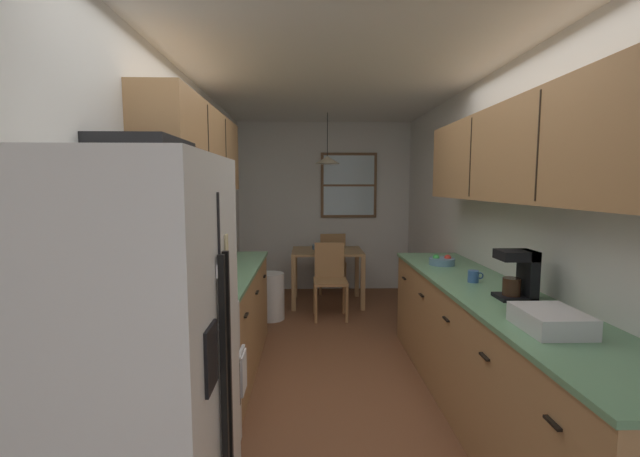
% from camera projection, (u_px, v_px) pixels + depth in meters
% --- Properties ---
extents(ground_plane, '(12.00, 12.00, 0.00)m').
position_uv_depth(ground_plane, '(335.00, 357.00, 3.92)').
color(ground_plane, brown).
extents(wall_left, '(0.10, 9.00, 2.55)m').
position_uv_depth(wall_left, '(186.00, 223.00, 3.74)').
color(wall_left, silver).
rests_on(wall_left, ground).
extents(wall_right, '(0.10, 9.00, 2.55)m').
position_uv_depth(wall_right, '(483.00, 222.00, 3.82)').
color(wall_right, silver).
rests_on(wall_right, ground).
extents(wall_back, '(4.40, 0.10, 2.55)m').
position_uv_depth(wall_back, '(324.00, 207.00, 6.42)').
color(wall_back, silver).
rests_on(wall_back, ground).
extents(ceiling_slab, '(4.40, 9.00, 0.08)m').
position_uv_depth(ceiling_slab, '(336.00, 73.00, 3.65)').
color(ceiling_slab, white).
extents(refrigerator, '(0.74, 0.80, 1.73)m').
position_uv_depth(refrigerator, '(127.00, 383.00, 1.59)').
color(refrigerator, white).
rests_on(refrigerator, ground).
extents(stove_range, '(0.66, 0.58, 1.10)m').
position_uv_depth(stove_range, '(176.00, 390.00, 2.34)').
color(stove_range, silver).
rests_on(stove_range, ground).
extents(microwave_over_range, '(0.39, 0.57, 0.31)m').
position_uv_depth(microwave_over_range, '(146.00, 168.00, 2.20)').
color(microwave_over_range, black).
extents(counter_left, '(0.64, 1.91, 0.90)m').
position_uv_depth(counter_left, '(221.00, 321.00, 3.58)').
color(counter_left, '#A87A4C').
rests_on(counter_left, ground).
extents(upper_cabinets_left, '(0.33, 1.99, 0.65)m').
position_uv_depth(upper_cabinets_left, '(198.00, 150.00, 3.37)').
color(upper_cabinets_left, '#A87A4C').
extents(counter_right, '(0.64, 3.14, 0.90)m').
position_uv_depth(counter_right, '(489.00, 354.00, 2.88)').
color(counter_right, '#A87A4C').
rests_on(counter_right, ground).
extents(upper_cabinets_right, '(0.33, 2.82, 0.64)m').
position_uv_depth(upper_cabinets_right, '(523.00, 153.00, 2.69)').
color(upper_cabinets_right, '#A87A4C').
extents(dining_table, '(0.95, 0.72, 0.73)m').
position_uv_depth(dining_table, '(327.00, 259.00, 5.65)').
color(dining_table, '#A87F51').
rests_on(dining_table, ground).
extents(dining_chair_near, '(0.41, 0.41, 0.90)m').
position_uv_depth(dining_chair_near, '(330.00, 276.00, 5.10)').
color(dining_chair_near, '#A87A4C').
rests_on(dining_chair_near, ground).
extents(dining_chair_far, '(0.43, 0.43, 0.90)m').
position_uv_depth(dining_chair_far, '(332.00, 260.00, 6.23)').
color(dining_chair_far, '#A87A4C').
rests_on(dining_chair_far, ground).
extents(pendant_light, '(0.34, 0.34, 0.66)m').
position_uv_depth(pendant_light, '(327.00, 160.00, 5.51)').
color(pendant_light, black).
extents(back_window, '(0.85, 0.05, 0.98)m').
position_uv_depth(back_window, '(349.00, 185.00, 6.32)').
color(back_window, brown).
extents(trash_bin, '(0.32, 0.32, 0.56)m').
position_uv_depth(trash_bin, '(271.00, 296.00, 5.01)').
color(trash_bin, white).
rests_on(trash_bin, ground).
extents(storage_canister, '(0.13, 0.13, 0.20)m').
position_uv_depth(storage_canister, '(197.00, 277.00, 2.81)').
color(storage_canister, red).
rests_on(storage_canister, counter_left).
extents(dish_towel, '(0.02, 0.16, 0.24)m').
position_uv_depth(dish_towel, '(243.00, 372.00, 2.49)').
color(dish_towel, white).
extents(coffee_maker, '(0.22, 0.18, 0.31)m').
position_uv_depth(coffee_maker, '(520.00, 274.00, 2.61)').
color(coffee_maker, black).
rests_on(coffee_maker, counter_right).
extents(mug_by_coffeemaker, '(0.12, 0.08, 0.09)m').
position_uv_depth(mug_by_coffeemaker, '(474.00, 276.00, 3.07)').
color(mug_by_coffeemaker, '#335999').
rests_on(mug_by_coffeemaker, counter_right).
extents(fruit_bowl, '(0.22, 0.22, 0.09)m').
position_uv_depth(fruit_bowl, '(442.00, 261.00, 3.73)').
color(fruit_bowl, '#597F9E').
rests_on(fruit_bowl, counter_right).
extents(dish_rack, '(0.28, 0.34, 0.10)m').
position_uv_depth(dish_rack, '(551.00, 320.00, 2.05)').
color(dish_rack, silver).
rests_on(dish_rack, counter_right).
extents(table_serving_bowl, '(0.21, 0.21, 0.06)m').
position_uv_depth(table_serving_bowl, '(320.00, 247.00, 5.73)').
color(table_serving_bowl, '#4C7299').
rests_on(table_serving_bowl, dining_table).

